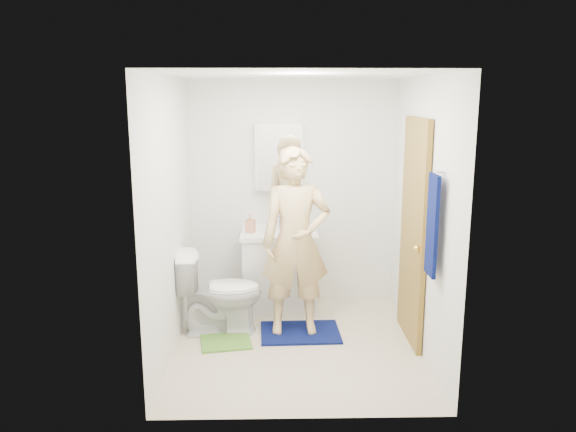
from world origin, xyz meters
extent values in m
cube|color=beige|center=(0.00, 0.00, -0.01)|extent=(2.20, 2.40, 0.02)
cube|color=white|center=(0.00, 0.00, 2.41)|extent=(2.20, 2.40, 0.02)
cube|color=silver|center=(0.00, 1.21, 1.20)|extent=(2.20, 0.02, 2.40)
cube|color=silver|center=(0.00, -1.21, 1.20)|extent=(2.20, 0.02, 2.40)
cube|color=silver|center=(-1.11, 0.00, 1.20)|extent=(0.02, 2.40, 2.40)
cube|color=silver|center=(1.11, 0.00, 1.20)|extent=(0.02, 2.40, 2.40)
cube|color=white|center=(-0.15, 0.91, 0.40)|extent=(0.75, 0.55, 0.80)
cube|color=white|center=(-0.15, 0.91, 0.83)|extent=(0.79, 0.59, 0.05)
cylinder|color=white|center=(-0.15, 0.91, 0.84)|extent=(0.40, 0.40, 0.03)
cylinder|color=silver|center=(-0.15, 1.09, 0.91)|extent=(0.03, 0.03, 0.12)
cube|color=white|center=(-0.15, 1.14, 1.60)|extent=(0.50, 0.12, 0.70)
cube|color=white|center=(-0.15, 1.08, 1.60)|extent=(0.46, 0.01, 0.66)
cube|color=olive|center=(1.07, 0.15, 1.02)|extent=(0.05, 0.80, 2.05)
sphere|color=gold|center=(1.03, -0.17, 0.95)|extent=(0.07, 0.07, 0.07)
cube|color=#08114D|center=(1.03, -0.57, 1.25)|extent=(0.03, 0.24, 0.80)
cylinder|color=silver|center=(1.07, -0.57, 1.67)|extent=(0.06, 0.02, 0.02)
imported|color=white|center=(-0.72, 0.32, 0.40)|extent=(0.82, 0.52, 0.80)
cube|color=#08114D|center=(0.05, 0.24, 0.01)|extent=(0.77, 0.56, 0.02)
cube|color=#579130|center=(-0.65, 0.05, 0.01)|extent=(0.51, 0.45, 0.02)
imported|color=tan|center=(-0.45, 0.87, 0.95)|extent=(0.11, 0.11, 0.19)
imported|color=#81408E|center=(-0.04, 1.05, 0.90)|extent=(0.16, 0.16, 0.10)
imported|color=#D5B378|center=(0.00, 0.28, 0.90)|extent=(0.66, 0.45, 1.76)
camera|label=1|loc=(-0.18, -4.77, 2.24)|focal=35.00mm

